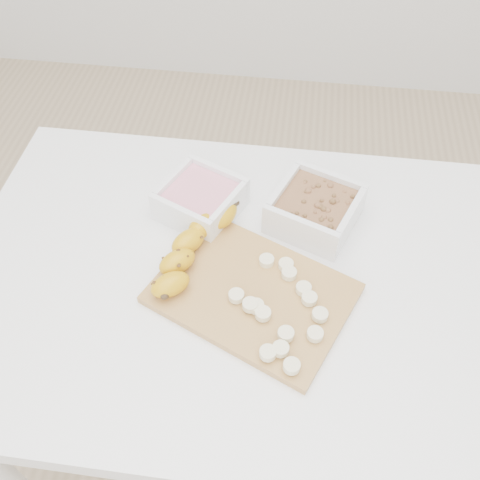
# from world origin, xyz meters

# --- Properties ---
(ground) EXTENTS (3.50, 3.50, 0.00)m
(ground) POSITION_xyz_m (0.00, 0.00, 0.00)
(ground) COLOR #C6AD89
(ground) RESTS_ON ground
(table) EXTENTS (1.00, 0.70, 0.75)m
(table) POSITION_xyz_m (0.00, 0.00, 0.65)
(table) COLOR white
(table) RESTS_ON ground
(bowl_yogurt) EXTENTS (0.18, 0.18, 0.06)m
(bowl_yogurt) POSITION_xyz_m (-0.09, 0.14, 0.78)
(bowl_yogurt) COLOR white
(bowl_yogurt) RESTS_ON table
(bowl_granola) EXTENTS (0.19, 0.19, 0.07)m
(bowl_granola) POSITION_xyz_m (0.13, 0.14, 0.79)
(bowl_granola) COLOR white
(bowl_granola) RESTS_ON table
(cutting_board) EXTENTS (0.38, 0.33, 0.01)m
(cutting_board) POSITION_xyz_m (0.03, -0.04, 0.76)
(cutting_board) COLOR #B18748
(cutting_board) RESTS_ON table
(banana) EXTENTS (0.18, 0.23, 0.04)m
(banana) POSITION_xyz_m (-0.08, 0.02, 0.79)
(banana) COLOR #CD940D
(banana) RESTS_ON cutting_board
(banana_slices) EXTENTS (0.16, 0.22, 0.02)m
(banana_slices) POSITION_xyz_m (0.08, -0.08, 0.77)
(banana_slices) COLOR #F3E8B9
(banana_slices) RESTS_ON cutting_board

